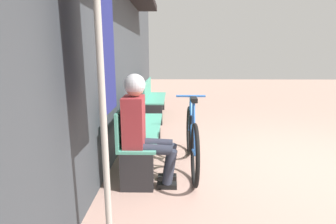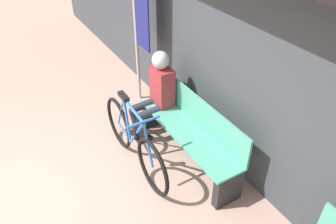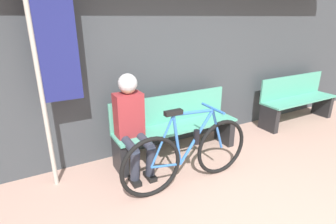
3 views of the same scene
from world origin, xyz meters
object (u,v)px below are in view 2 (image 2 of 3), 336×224
(person_seated, at_px, (157,89))
(park_bench_near, at_px, (191,132))
(bicycle, at_px, (134,141))
(banner_pole, at_px, (139,17))

(person_seated, bearing_deg, park_bench_near, 8.48)
(park_bench_near, bearing_deg, bicycle, -108.50)
(park_bench_near, relative_size, bicycle, 1.07)
(park_bench_near, relative_size, person_seated, 1.43)
(banner_pole, bearing_deg, park_bench_near, -2.63)
(person_seated, bearing_deg, banner_pole, 167.65)
(person_seated, distance_m, banner_pole, 1.08)
(bicycle, relative_size, person_seated, 1.33)
(bicycle, bearing_deg, person_seated, 128.11)
(park_bench_near, xyz_separation_m, person_seated, (-0.69, -0.10, 0.31))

